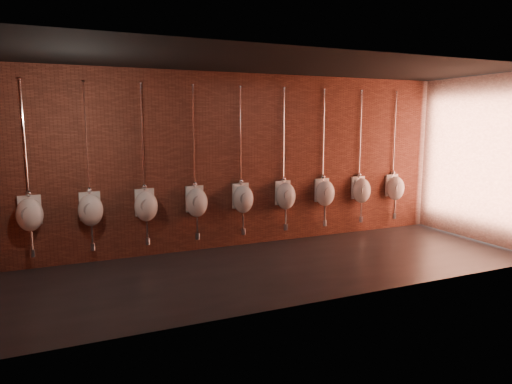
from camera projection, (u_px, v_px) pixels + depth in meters
ground at (285, 266)px, 7.41m from camera, size 8.50×8.50×0.00m
room_shell at (286, 142)px, 7.10m from camera, size 8.54×3.04×3.22m
urinal_0 at (30, 214)px, 7.02m from camera, size 0.43×0.39×2.72m
urinal_1 at (91, 209)px, 7.37m from camera, size 0.43×0.39×2.72m
urinal_2 at (146, 205)px, 7.72m from camera, size 0.43×0.39×2.72m
urinal_3 at (197, 202)px, 8.08m from camera, size 0.43×0.39×2.72m
urinal_4 at (243, 198)px, 8.43m from camera, size 0.43×0.39×2.72m
urinal_5 at (286, 195)px, 8.78m from camera, size 0.43×0.39×2.72m
urinal_6 at (325, 192)px, 9.13m from camera, size 0.43×0.39×2.72m
urinal_7 at (361, 190)px, 9.48m from camera, size 0.43×0.39×2.72m
urinal_8 at (395, 187)px, 9.83m from camera, size 0.43×0.39×2.72m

